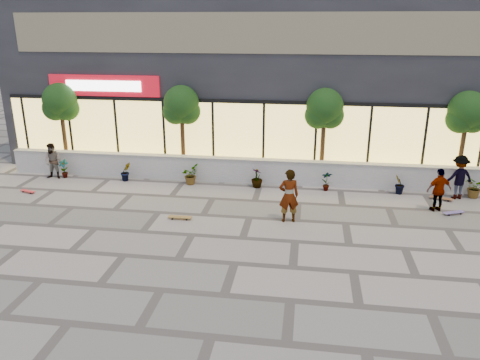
# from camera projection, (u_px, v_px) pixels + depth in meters

# --- Properties ---
(ground) EXTENTS (80.00, 80.00, 0.00)m
(ground) POSITION_uv_depth(u_px,v_px,m) (234.00, 263.00, 13.10)
(ground) COLOR #AA9E93
(ground) RESTS_ON ground
(planter_wall) EXTENTS (22.00, 0.42, 1.04)m
(planter_wall) POSITION_uv_depth(u_px,v_px,m) (261.00, 171.00, 19.49)
(planter_wall) COLOR white
(planter_wall) RESTS_ON ground
(retail_building) EXTENTS (24.00, 9.17, 8.50)m
(retail_building) POSITION_uv_depth(u_px,v_px,m) (273.00, 68.00, 23.44)
(retail_building) COLOR #242329
(retail_building) RESTS_ON ground
(shrub_a) EXTENTS (0.43, 0.29, 0.81)m
(shrub_a) POSITION_uv_depth(u_px,v_px,m) (64.00, 169.00, 20.20)
(shrub_a) COLOR #1A3811
(shrub_a) RESTS_ON ground
(shrub_b) EXTENTS (0.57, 0.57, 0.81)m
(shrub_b) POSITION_uv_depth(u_px,v_px,m) (126.00, 172.00, 19.81)
(shrub_b) COLOR #1A3811
(shrub_b) RESTS_ON ground
(shrub_c) EXTENTS (0.68, 0.77, 0.81)m
(shrub_c) POSITION_uv_depth(u_px,v_px,m) (190.00, 175.00, 19.42)
(shrub_c) COLOR #1A3811
(shrub_c) RESTS_ON ground
(shrub_d) EXTENTS (0.64, 0.64, 0.81)m
(shrub_d) POSITION_uv_depth(u_px,v_px,m) (257.00, 178.00, 19.03)
(shrub_d) COLOR #1A3811
(shrub_d) RESTS_ON ground
(shrub_e) EXTENTS (0.46, 0.35, 0.81)m
(shrub_e) POSITION_uv_depth(u_px,v_px,m) (327.00, 181.00, 18.64)
(shrub_e) COLOR #1A3811
(shrub_e) RESTS_ON ground
(shrub_f) EXTENTS (0.55, 0.57, 0.81)m
(shrub_f) POSITION_uv_depth(u_px,v_px,m) (399.00, 184.00, 18.26)
(shrub_f) COLOR #1A3811
(shrub_f) RESTS_ON ground
(shrub_g) EXTENTS (0.77, 0.84, 0.81)m
(shrub_g) POSITION_uv_depth(u_px,v_px,m) (475.00, 188.00, 17.87)
(shrub_g) COLOR #1A3811
(shrub_g) RESTS_ON ground
(tree_west) EXTENTS (1.60, 1.50, 3.92)m
(tree_west) POSITION_uv_depth(u_px,v_px,m) (60.00, 104.00, 20.61)
(tree_west) COLOR #482E19
(tree_west) RESTS_ON ground
(tree_midwest) EXTENTS (1.60, 1.50, 3.92)m
(tree_midwest) POSITION_uv_depth(u_px,v_px,m) (181.00, 107.00, 19.85)
(tree_midwest) COLOR #482E19
(tree_midwest) RESTS_ON ground
(tree_mideast) EXTENTS (1.60, 1.50, 3.92)m
(tree_mideast) POSITION_uv_depth(u_px,v_px,m) (325.00, 111.00, 19.02)
(tree_mideast) COLOR #482E19
(tree_mideast) RESTS_ON ground
(tree_east) EXTENTS (1.60, 1.50, 3.92)m
(tree_east) POSITION_uv_depth(u_px,v_px,m) (467.00, 115.00, 18.25)
(tree_east) COLOR #482E19
(tree_east) RESTS_ON ground
(skater_center) EXTENTS (0.76, 0.58, 1.85)m
(skater_center) POSITION_uv_depth(u_px,v_px,m) (289.00, 196.00, 15.59)
(skater_center) COLOR white
(skater_center) RESTS_ON ground
(skater_left) EXTENTS (0.75, 0.59, 1.55)m
(skater_left) POSITION_uv_depth(u_px,v_px,m) (53.00, 161.00, 19.99)
(skater_left) COLOR tan
(skater_left) RESTS_ON ground
(skater_right_near) EXTENTS (1.00, 0.65, 1.58)m
(skater_right_near) POSITION_uv_depth(u_px,v_px,m) (439.00, 190.00, 16.52)
(skater_right_near) COLOR silver
(skater_right_near) RESTS_ON ground
(skater_right_far) EXTENTS (1.23, 0.91, 1.70)m
(skater_right_far) POSITION_uv_depth(u_px,v_px,m) (459.00, 177.00, 17.68)
(skater_right_far) COLOR maroon
(skater_right_far) RESTS_ON ground
(skateboard_center) EXTENTS (0.82, 0.22, 0.10)m
(skateboard_center) POSITION_uv_depth(u_px,v_px,m) (180.00, 217.00, 16.01)
(skateboard_center) COLOR olive
(skateboard_center) RESTS_ON ground
(skateboard_left) EXTENTS (0.71, 0.37, 0.08)m
(skateboard_left) POSITION_uv_depth(u_px,v_px,m) (28.00, 191.00, 18.51)
(skateboard_left) COLOR red
(skateboard_left) RESTS_ON ground
(skateboard_right_near) EXTENTS (0.83, 0.46, 0.10)m
(skateboard_right_near) POSITION_uv_depth(u_px,v_px,m) (441.00, 198.00, 17.73)
(skateboard_right_near) COLOR brown
(skateboard_right_near) RESTS_ON ground
(skateboard_right_far) EXTENTS (0.80, 0.49, 0.09)m
(skateboard_right_far) POSITION_uv_depth(u_px,v_px,m) (454.00, 212.00, 16.40)
(skateboard_right_far) COLOR #645297
(skateboard_right_far) RESTS_ON ground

